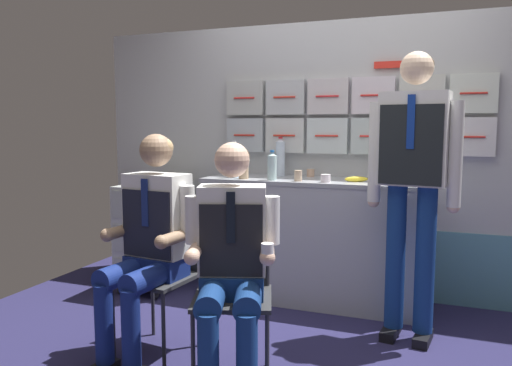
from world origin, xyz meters
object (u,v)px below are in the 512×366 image
object	(u,v)px
service_trolley	(155,232)
crew_member_center	(231,256)
crew_member_standing	(413,168)
snack_banana	(356,179)
coffee_cup_white	(311,173)
folding_chair_center	(234,277)
crew_member_left	(149,235)
folding_chair_left	(167,260)
water_bottle_blue_cap	(280,157)

from	to	relation	value
service_trolley	crew_member_center	bearing A→B (deg)	-45.68
crew_member_standing	snack_banana	distance (m)	0.59
crew_member_standing	coffee_cup_white	bearing A→B (deg)	141.26
service_trolley	coffee_cup_white	distance (m)	1.37
folding_chair_center	coffee_cup_white	bearing A→B (deg)	88.79
crew_member_left	folding_chair_center	world-z (taller)	crew_member_left
service_trolley	snack_banana	world-z (taller)	snack_banana
folding_chair_left	folding_chair_center	size ratio (longest dim) A/B	1.00
water_bottle_blue_cap	coffee_cup_white	bearing A→B (deg)	9.99
crew_member_standing	coffee_cup_white	xyz separation A→B (m)	(-0.82, 0.65, -0.11)
folding_chair_center	snack_banana	xyz separation A→B (m)	(0.43, 1.22, 0.42)
coffee_cup_white	crew_member_left	bearing A→B (deg)	-111.28
folding_chair_left	coffee_cup_white	size ratio (longest dim) A/B	14.21
folding_chair_left	snack_banana	xyz separation A→B (m)	(0.95, 1.04, 0.42)
snack_banana	service_trolley	bearing A→B (deg)	-176.75
service_trolley	folding_chair_left	xyz separation A→B (m)	(0.68, -0.95, 0.07)
service_trolley	crew_member_standing	distance (m)	2.16
service_trolley	folding_chair_center	xyz separation A→B (m)	(1.19, -1.13, 0.07)
service_trolley	crew_member_center	size ratio (longest dim) A/B	0.69
folding_chair_left	service_trolley	bearing A→B (deg)	125.52
service_trolley	crew_member_standing	xyz separation A→B (m)	(2.04, -0.32, 0.62)
crew_member_standing	service_trolley	bearing A→B (deg)	171.19
crew_member_left	service_trolley	bearing A→B (deg)	120.80
folding_chair_left	snack_banana	world-z (taller)	snack_banana
service_trolley	crew_member_standing	world-z (taller)	crew_member_standing
crew_member_center	snack_banana	world-z (taller)	crew_member_center
folding_chair_left	snack_banana	size ratio (longest dim) A/B	5.03
folding_chair_left	snack_banana	distance (m)	1.47
folding_chair_left	folding_chair_center	xyz separation A→B (m)	(0.52, -0.17, 0.00)
folding_chair_left	folding_chair_center	bearing A→B (deg)	-18.67
snack_banana	crew_member_standing	bearing A→B (deg)	-44.81
crew_member_left	crew_member_standing	distance (m)	1.63
crew_member_standing	water_bottle_blue_cap	distance (m)	1.22
service_trolley	crew_member_left	bearing A→B (deg)	-59.20
crew_member_center	snack_banana	xyz separation A→B (m)	(0.38, 1.37, 0.26)
folding_chair_center	crew_member_standing	distance (m)	1.29
crew_member_left	water_bottle_blue_cap	distance (m)	1.49
service_trolley	snack_banana	distance (m)	1.70
crew_member_center	water_bottle_blue_cap	bearing A→B (deg)	99.45
folding_chair_left	crew_member_center	distance (m)	0.68
coffee_cup_white	snack_banana	distance (m)	0.47
crew_member_standing	coffee_cup_white	distance (m)	1.05
water_bottle_blue_cap	service_trolley	bearing A→B (deg)	-163.32
coffee_cup_white	water_bottle_blue_cap	bearing A→B (deg)	-170.01
folding_chair_center	service_trolley	bearing A→B (deg)	136.72
folding_chair_center	snack_banana	size ratio (longest dim) A/B	5.03
crew_member_center	coffee_cup_white	world-z (taller)	crew_member_center
crew_member_center	crew_member_standing	xyz separation A→B (m)	(0.79, 0.96, 0.39)
crew_member_left	snack_banana	size ratio (longest dim) A/B	7.52
service_trolley	folding_chair_center	size ratio (longest dim) A/B	1.00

